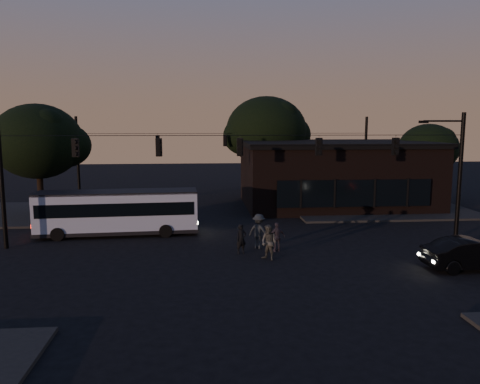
{
  "coord_description": "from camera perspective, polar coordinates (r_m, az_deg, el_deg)",
  "views": [
    {
      "loc": [
        -2.2,
        -22.18,
        6.82
      ],
      "look_at": [
        0.0,
        4.0,
        3.0
      ],
      "focal_mm": 35.0,
      "sensor_mm": 36.0,
      "label": 1
    }
  ],
  "objects": [
    {
      "name": "sidewalk_far_left",
      "position": [
        38.65,
        -22.52,
        -2.42
      ],
      "size": [
        14.0,
        10.0,
        0.15
      ],
      "primitive_type": "cube",
      "color": "black",
      "rests_on": "ground"
    },
    {
      "name": "car",
      "position": [
        24.79,
        26.49,
        -6.78
      ],
      "size": [
        4.62,
        1.78,
        1.5
      ],
      "primitive_type": "imported",
      "rotation": [
        0.0,
        0.0,
        1.61
      ],
      "color": "black",
      "rests_on": "ground"
    },
    {
      "name": "pedestrian_b",
      "position": [
        23.76,
        3.55,
        -6.16
      ],
      "size": [
        1.11,
        1.1,
        1.81
      ],
      "primitive_type": "imported",
      "rotation": [
        0.0,
        0.0,
        -0.77
      ],
      "color": "#3E403A",
      "rests_on": "ground"
    },
    {
      "name": "pedestrian_d",
      "position": [
        25.91,
        2.3,
        -4.8
      ],
      "size": [
        1.43,
        1.31,
        1.93
      ],
      "primitive_type": "imported",
      "rotation": [
        0.0,
        0.0,
        2.51
      ],
      "color": "black",
      "rests_on": "ground"
    },
    {
      "name": "sidewalk_far_right",
      "position": [
        39.44,
        16.39,
        -1.91
      ],
      "size": [
        14.0,
        10.0,
        0.15
      ],
      "primitive_type": "cube",
      "color": "black",
      "rests_on": "ground"
    },
    {
      "name": "tree_left",
      "position": [
        37.13,
        -23.45,
        5.66
      ],
      "size": [
        6.4,
        6.4,
        8.3
      ],
      "color": "black",
      "rests_on": "ground"
    },
    {
      "name": "tree_behind",
      "position": [
        44.61,
        3.22,
        7.45
      ],
      "size": [
        7.6,
        7.6,
        9.43
      ],
      "color": "black",
      "rests_on": "ground"
    },
    {
      "name": "signal_rig_far",
      "position": [
        42.31,
        -1.82,
        4.72
      ],
      "size": [
        26.24,
        0.3,
        7.5
      ],
      "color": "black",
      "rests_on": "ground"
    },
    {
      "name": "ground",
      "position": [
        23.3,
        0.83,
        -8.74
      ],
      "size": [
        120.0,
        120.0,
        0.0
      ],
      "primitive_type": "plane",
      "color": "black",
      "rests_on": "ground"
    },
    {
      "name": "pedestrian_a",
      "position": [
        24.88,
        0.16,
        -5.74
      ],
      "size": [
        0.68,
        0.56,
        1.59
      ],
      "primitive_type": "imported",
      "rotation": [
        0.0,
        0.0,
        0.37
      ],
      "color": "black",
      "rests_on": "ground"
    },
    {
      "name": "signal_rig_near",
      "position": [
        26.38,
        0.0,
        3.11
      ],
      "size": [
        26.24,
        0.3,
        7.5
      ],
      "color": "black",
      "rests_on": "ground"
    },
    {
      "name": "pedestrian_c",
      "position": [
        25.36,
        4.54,
        -5.49
      ],
      "size": [
        1.01,
        0.64,
        1.59
      ],
      "primitive_type": "imported",
      "rotation": [
        0.0,
        0.0,
        3.43
      ],
      "color": "#2F2831",
      "rests_on": "ground"
    },
    {
      "name": "bus",
      "position": [
        29.84,
        -14.66,
        -2.18
      ],
      "size": [
        9.9,
        2.85,
        2.75
      ],
      "rotation": [
        0.0,
        0.0,
        0.06
      ],
      "color": "#97A3C0",
      "rests_on": "ground"
    },
    {
      "name": "tree_right",
      "position": [
        45.02,
        21.95,
        4.89
      ],
      "size": [
        5.2,
        5.2,
        6.86
      ],
      "color": "black",
      "rests_on": "ground"
    },
    {
      "name": "building",
      "position": [
        39.97,
        11.51,
        2.2
      ],
      "size": [
        15.4,
        10.41,
        5.4
      ],
      "color": "black",
      "rests_on": "ground"
    }
  ]
}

